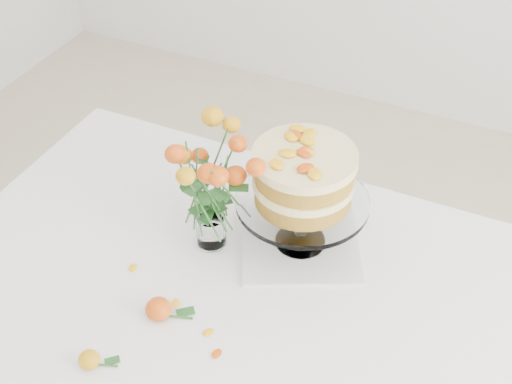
# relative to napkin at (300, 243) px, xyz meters

# --- Properties ---
(table) EXTENTS (1.43, 0.93, 0.76)m
(table) POSITION_rel_napkin_xyz_m (-0.05, -0.18, -0.09)
(table) COLOR tan
(table) RESTS_ON ground
(napkin) EXTENTS (0.36, 0.36, 0.01)m
(napkin) POSITION_rel_napkin_xyz_m (0.00, 0.00, 0.00)
(napkin) COLOR silver
(napkin) RESTS_ON table
(cake_stand) EXTENTS (0.30, 0.30, 0.27)m
(cake_stand) POSITION_rel_napkin_xyz_m (0.00, 0.00, 0.18)
(cake_stand) COLOR white
(cake_stand) RESTS_ON napkin
(rose_vase) EXTENTS (0.29, 0.29, 0.34)m
(rose_vase) POSITION_rel_napkin_xyz_m (-0.19, -0.09, 0.20)
(rose_vase) COLOR white
(rose_vase) RESTS_ON table
(loose_rose_near) EXTENTS (0.07, 0.04, 0.04)m
(loose_rose_near) POSITION_rel_napkin_xyz_m (-0.24, -0.49, 0.01)
(loose_rose_near) COLOR orange
(loose_rose_near) RESTS_ON table
(loose_rose_far) EXTENTS (0.10, 0.06, 0.05)m
(loose_rose_far) POSITION_rel_napkin_xyz_m (-0.19, -0.32, 0.02)
(loose_rose_far) COLOR #C04809
(loose_rose_far) RESTS_ON table
(stray_petal_a) EXTENTS (0.03, 0.02, 0.00)m
(stray_petal_a) POSITION_rel_napkin_xyz_m (-0.17, -0.28, -0.00)
(stray_petal_a) COLOR #FFB610
(stray_petal_a) RESTS_ON table
(stray_petal_b) EXTENTS (0.03, 0.02, 0.00)m
(stray_petal_b) POSITION_rel_napkin_xyz_m (-0.07, -0.32, -0.00)
(stray_petal_b) COLOR #FFB610
(stray_petal_b) RESTS_ON table
(stray_petal_c) EXTENTS (0.03, 0.02, 0.00)m
(stray_petal_c) POSITION_rel_napkin_xyz_m (-0.03, -0.36, -0.00)
(stray_petal_c) COLOR #FFB610
(stray_petal_c) RESTS_ON table
(stray_petal_d) EXTENTS (0.03, 0.02, 0.00)m
(stray_petal_d) POSITION_rel_napkin_xyz_m (-0.31, -0.23, -0.00)
(stray_petal_d) COLOR #FFB610
(stray_petal_d) RESTS_ON table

